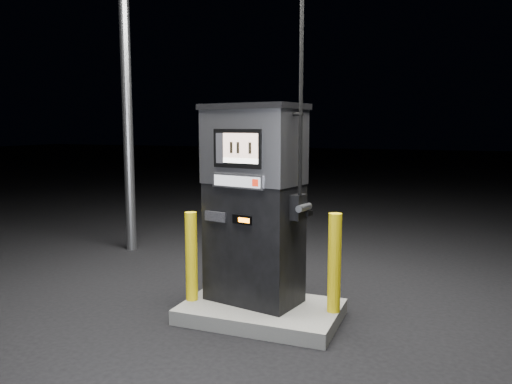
% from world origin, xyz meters
% --- Properties ---
extents(ground, '(80.00, 80.00, 0.00)m').
position_xyz_m(ground, '(0.00, 0.00, 0.00)').
color(ground, black).
rests_on(ground, ground).
extents(pump_island, '(1.60, 1.00, 0.15)m').
position_xyz_m(pump_island, '(0.00, 0.00, 0.07)').
color(pump_island, '#5E5F5A').
rests_on(pump_island, ground).
extents(fuel_dispenser, '(1.19, 0.81, 4.27)m').
position_xyz_m(fuel_dispenser, '(-0.12, 0.10, 1.21)').
color(fuel_dispenser, black).
rests_on(fuel_dispenser, pump_island).
extents(bollard_left, '(0.15, 0.15, 0.95)m').
position_xyz_m(bollard_left, '(-0.74, -0.12, 0.62)').
color(bollard_left, yellow).
rests_on(bollard_left, pump_island).
extents(bollard_right, '(0.13, 0.13, 0.99)m').
position_xyz_m(bollard_right, '(0.74, 0.09, 0.65)').
color(bollard_right, yellow).
rests_on(bollard_right, pump_island).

